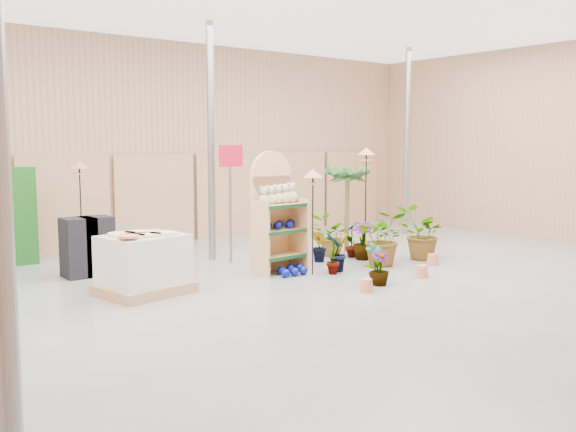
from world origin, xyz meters
name	(u,v)px	position (x,y,z in m)	size (l,w,h in m)	color
room	(296,144)	(0.00, 0.91, 2.21)	(15.20, 12.10, 4.70)	slate
display_shelf	(274,217)	(0.25, 1.83, 0.96)	(0.91, 0.61, 2.11)	tan
teddy_bears	(279,196)	(0.29, 1.73, 1.33)	(0.78, 0.22, 0.34)	beige
gazing_balls_shelf	(278,225)	(0.25, 1.71, 0.83)	(0.77, 0.26, 0.15)	navy
gazing_balls_floor	(292,270)	(0.30, 1.38, 0.07)	(0.63, 0.39, 0.15)	navy
pallet_stack	(144,264)	(-2.30, 1.66, 0.44)	(1.41, 1.24, 0.92)	#A57851
charcoal_planters	(87,247)	(-2.48, 3.44, 0.50)	(0.80, 0.50, 1.00)	black
offer_sign	(231,179)	(0.10, 2.98, 1.57)	(0.50, 0.08, 2.20)	gray
bird_table_front	(313,177)	(0.59, 1.19, 1.67)	(0.34, 0.34, 1.80)	black
bird_table_right	(366,155)	(2.40, 1.76, 2.00)	(0.34, 0.34, 2.15)	black
bird_table_back	(79,168)	(-2.11, 4.72, 1.78)	(0.34, 0.34, 1.91)	black
palm	(347,175)	(2.69, 2.58, 1.59)	(0.70, 0.70, 1.86)	brown
potted_plant_0	(334,253)	(0.89, 0.99, 0.36)	(0.38, 0.26, 0.72)	#204A1A
potted_plant_1	(339,253)	(1.14, 1.13, 0.33)	(0.36, 0.29, 0.66)	#204A1A
potted_plant_2	(384,238)	(2.14, 1.01, 0.51)	(0.92, 0.80, 1.02)	#204A1A
potted_plant_3	(363,241)	(2.27, 1.69, 0.37)	(0.41, 0.41, 0.73)	#204A1A
potted_plant_4	(352,238)	(2.27, 2.00, 0.38)	(0.40, 0.27, 0.75)	#204A1A
potted_plant_5	(320,246)	(1.43, 1.98, 0.30)	(0.33, 0.27, 0.61)	#204A1A
potted_plant_6	(330,236)	(2.05, 2.38, 0.40)	(0.73, 0.63, 0.81)	#204A1A
potted_plant_7	(380,268)	(0.89, -0.10, 0.27)	(0.31, 0.31, 0.55)	#204A1A
potted_plant_8	(375,263)	(0.91, 0.03, 0.34)	(0.35, 0.24, 0.67)	#204A1A
potted_plant_10	(421,233)	(3.15, 1.00, 0.51)	(0.92, 0.80, 1.02)	#204A1A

